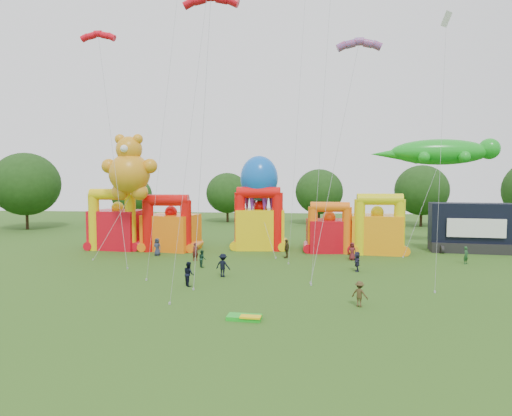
# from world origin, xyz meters

# --- Properties ---
(ground) EXTENTS (160.00, 160.00, 0.00)m
(ground) POSITION_xyz_m (0.00, 0.00, 0.00)
(ground) COLOR #2D5618
(ground) RESTS_ON ground
(tree_ring) EXTENTS (125.13, 127.25, 12.07)m
(tree_ring) POSITION_xyz_m (-1.20, 0.62, 6.26)
(tree_ring) COLOR #352314
(tree_ring) RESTS_ON ground
(bouncy_castle_0) EXTENTS (5.98, 5.04, 6.98)m
(bouncy_castle_0) POSITION_xyz_m (-15.93, 26.69, 2.64)
(bouncy_castle_0) COLOR red
(bouncy_castle_0) RESTS_ON ground
(bouncy_castle_1) EXTENTS (6.38, 5.56, 6.37)m
(bouncy_castle_1) POSITION_xyz_m (-9.54, 26.45, 2.41)
(bouncy_castle_1) COLOR orange
(bouncy_castle_1) RESTS_ON ground
(bouncy_castle_2) EXTENTS (5.84, 4.85, 7.17)m
(bouncy_castle_2) POSITION_xyz_m (0.45, 28.41, 2.71)
(bouncy_castle_2) COLOR yellow
(bouncy_castle_2) RESTS_ON ground
(bouncy_castle_3) EXTENTS (5.10, 4.28, 5.60)m
(bouncy_castle_3) POSITION_xyz_m (8.30, 27.10, 2.14)
(bouncy_castle_3) COLOR red
(bouncy_castle_3) RESTS_ON ground
(bouncy_castle_4) EXTENTS (5.76, 4.84, 6.55)m
(bouncy_castle_4) POSITION_xyz_m (13.46, 26.74, 2.48)
(bouncy_castle_4) COLOR orange
(bouncy_castle_4) RESTS_ON ground
(stage_trailer) EXTENTS (8.89, 4.11, 5.45)m
(stage_trailer) POSITION_xyz_m (23.90, 28.78, 2.63)
(stage_trailer) COLOR black
(stage_trailer) RESTS_ON ground
(teddy_bear_kite) EXTENTS (6.08, 6.14, 12.92)m
(teddy_bear_kite) POSITION_xyz_m (-13.41, 22.64, 6.92)
(teddy_bear_kite) COLOR orange
(teddy_bear_kite) RESTS_ON ground
(gecko_kite) EXTENTS (14.70, 10.59, 12.85)m
(gecko_kite) POSITION_xyz_m (19.18, 29.12, 6.53)
(gecko_kite) COLOR #169F1D
(gecko_kite) RESTS_ON ground
(octopus_kite) EXTENTS (4.60, 8.50, 10.80)m
(octopus_kite) POSITION_xyz_m (0.84, 27.30, 5.52)
(octopus_kite) COLOR blue
(octopus_kite) RESTS_ON ground
(parafoil_kites) EXTENTS (30.58, 15.81, 24.74)m
(parafoil_kites) POSITION_xyz_m (-6.02, 18.18, 11.33)
(parafoil_kites) COLOR red
(parafoil_kites) RESTS_ON ground
(diamond_kites) EXTENTS (24.56, 21.15, 38.60)m
(diamond_kites) POSITION_xyz_m (3.39, 15.00, 15.30)
(diamond_kites) COLOR red
(diamond_kites) RESTS_ON ground
(folded_kite_bundle) EXTENTS (2.06, 1.21, 0.31)m
(folded_kite_bundle) POSITION_xyz_m (2.15, 2.33, 0.14)
(folded_kite_bundle) COLOR green
(folded_kite_bundle) RESTS_ON ground
(spectator_0) EXTENTS (1.01, 0.76, 1.85)m
(spectator_0) POSITION_xyz_m (-9.86, 22.67, 0.93)
(spectator_0) COLOR #272D41
(spectator_0) RESTS_ON ground
(spectator_1) EXTENTS (0.79, 0.73, 1.81)m
(spectator_1) POSITION_xyz_m (-5.13, 20.18, 0.90)
(spectator_1) COLOR #4E1916
(spectator_1) RESTS_ON ground
(spectator_2) EXTENTS (0.90, 0.96, 1.58)m
(spectator_2) POSITION_xyz_m (-3.78, 17.25, 0.79)
(spectator_2) COLOR #163826
(spectator_2) RESTS_ON ground
(spectator_3) EXTENTS (1.42, 1.08, 1.95)m
(spectator_3) POSITION_xyz_m (-1.14, 13.36, 0.98)
(spectator_3) COLOR black
(spectator_3) RESTS_ON ground
(spectator_4) EXTENTS (0.83, 1.23, 1.93)m
(spectator_4) POSITION_xyz_m (3.78, 22.75, 0.97)
(spectator_4) COLOR #382F16
(spectator_4) RESTS_ON ground
(spectator_5) EXTENTS (0.61, 1.65, 1.76)m
(spectator_5) POSITION_xyz_m (10.20, 16.81, 0.88)
(spectator_5) COLOR #23223A
(spectator_5) RESTS_ON ground
(spectator_6) EXTENTS (1.02, 0.85, 1.78)m
(spectator_6) POSITION_xyz_m (10.33, 22.22, 0.89)
(spectator_6) COLOR #5A191C
(spectator_6) RESTS_ON ground
(spectator_7) EXTENTS (0.71, 0.72, 1.68)m
(spectator_7) POSITION_xyz_m (20.95, 21.36, 0.84)
(spectator_7) COLOR #1C4823
(spectator_7) RESTS_ON ground
(spectator_8) EXTENTS (1.07, 1.14, 1.86)m
(spectator_8) POSITION_xyz_m (-3.19, 10.05, 0.93)
(spectator_8) COLOR black
(spectator_8) RESTS_ON ground
(spectator_9) EXTENTS (1.24, 1.06, 1.66)m
(spectator_9) POSITION_xyz_m (9.12, 5.74, 0.83)
(spectator_9) COLOR #41331A
(spectator_9) RESTS_ON ground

